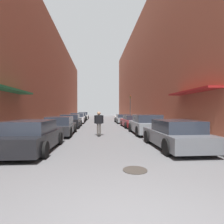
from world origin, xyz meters
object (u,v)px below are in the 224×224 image
parked_car_left_0 (32,136)px  parked_car_right_3 (123,119)px  parked_car_left_3 (78,118)px  parked_car_left_2 (71,121)px  parked_car_left_5 (83,116)px  parked_car_left_4 (81,117)px  parked_car_left_1 (60,126)px  parked_car_right_0 (175,135)px  skateboarder (99,121)px  parked_car_right_2 (132,121)px  manhole_cover (135,170)px  traffic_light (130,105)px  parked_car_right_1 (146,125)px

parked_car_left_0 → parked_car_right_3: (6.26, 15.83, -0.05)m
parked_car_right_3 → parked_car_left_3: bearing=177.5°
parked_car_left_2 → parked_car_left_5: size_ratio=1.00×
parked_car_left_0 → parked_car_left_4: 20.99m
parked_car_left_1 → parked_car_left_4: size_ratio=1.12×
parked_car_left_0 → parked_car_left_5: size_ratio=0.92×
parked_car_left_5 → parked_car_right_0: size_ratio=1.08×
parked_car_left_1 → skateboarder: bearing=-14.8°
parked_car_right_2 → parked_car_left_0: bearing=-122.8°
manhole_cover → traffic_light: traffic_light is taller
parked_car_right_1 → parked_car_right_3: size_ratio=0.91×
parked_car_left_1 → parked_car_right_1: 6.10m
parked_car_left_3 → parked_car_left_5: 9.88m
parked_car_left_3 → parked_car_left_5: parked_car_left_5 is taller
parked_car_right_0 → manhole_cover: size_ratio=5.90×
parked_car_left_4 → skateboarder: bearing=-80.8°
parked_car_left_5 → parked_car_right_0: parked_car_left_5 is taller
parked_car_left_0 → parked_car_left_2: parked_car_left_0 is taller
traffic_light → parked_car_left_0: bearing=-112.9°
parked_car_right_0 → parked_car_right_3: (0.01, 15.83, -0.04)m
parked_car_left_2 → parked_car_right_1: parked_car_right_1 is taller
manhole_cover → parked_car_left_4: bearing=98.8°
parked_car_left_1 → parked_car_left_5: bearing=90.0°
parked_car_left_0 → manhole_cover: 4.70m
parked_car_left_1 → parked_car_right_0: bearing=-38.7°
parked_car_right_0 → manhole_cover: bearing=-132.3°
manhole_cover → parked_car_right_2: bearing=78.7°
parked_car_right_0 → traffic_light: 18.52m
parked_car_left_2 → parked_car_left_4: bearing=89.8°
parked_car_left_1 → parked_car_right_0: same height
parked_car_right_2 → parked_car_left_5: bearing=110.7°
parked_car_left_3 → traffic_light: 8.13m
parked_car_left_2 → parked_car_right_2: parked_car_left_2 is taller
parked_car_left_0 → parked_car_right_1: size_ratio=0.99×
parked_car_right_1 → skateboarder: size_ratio=2.56×
parked_car_left_0 → traffic_light: traffic_light is taller
parked_car_left_4 → parked_car_left_3: bearing=-89.7°
parked_car_left_3 → parked_car_right_2: (6.15, -6.32, -0.06)m
parked_car_left_5 → parked_car_right_3: parked_car_left_5 is taller
parked_car_right_2 → parked_car_right_3: (-0.04, 6.05, -0.02)m
parked_car_left_2 → parked_car_left_3: size_ratio=0.98×
parked_car_left_1 → parked_car_left_2: parked_car_left_2 is taller
parked_car_left_5 → parked_car_left_4: bearing=-90.5°
parked_car_left_5 → traffic_light: 10.89m
parked_car_right_3 → skateboarder: skateboarder is taller
parked_car_right_2 → parked_car_left_4: bearing=118.9°
parked_car_right_2 → parked_car_left_1: bearing=-141.2°
parked_car_left_3 → parked_car_right_0: 17.21m
parked_car_left_5 → parked_car_left_3: bearing=-90.1°
parked_car_left_2 → skateboarder: (2.77, -6.22, 0.37)m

